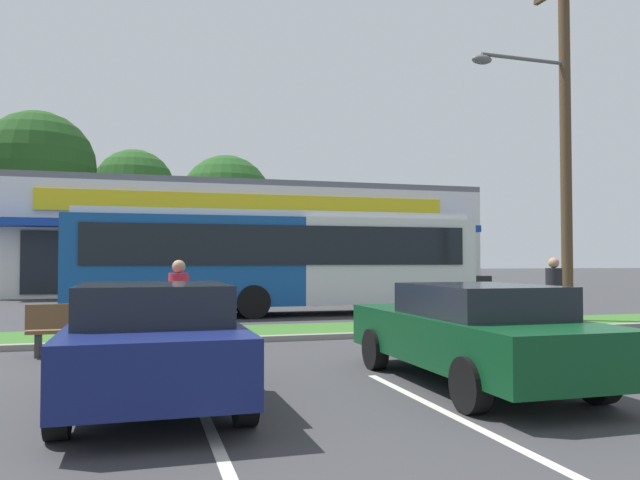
{
  "coord_description": "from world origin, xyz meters",
  "views": [
    {
      "loc": [
        -6.52,
        -0.32,
        1.72
      ],
      "look_at": [
        -1.2,
        18.1,
        2.36
      ],
      "focal_mm": 34.97,
      "sensor_mm": 36.0,
      "label": 1
    }
  ],
  "objects": [
    {
      "name": "parking_stripe_0",
      "position": [
        -5.82,
        6.24,
        0.0
      ],
      "size": [
        0.12,
        4.8,
        0.01
      ],
      "primitive_type": "cube",
      "color": "silver",
      "rests_on": "ground_plane"
    },
    {
      "name": "pedestrian_near_bench",
      "position": [
        2.45,
        11.71,
        0.9
      ],
      "size": [
        0.36,
        0.36,
        1.79
      ],
      "rotation": [
        0.0,
        0.0,
        2.05
      ],
      "color": "#47423D",
      "rests_on": "ground_plane"
    },
    {
      "name": "curb_lip",
      "position": [
        0.0,
        12.78,
        0.06
      ],
      "size": [
        56.0,
        0.24,
        0.12
      ],
      "primitive_type": "cube",
      "color": "gray",
      "rests_on": "ground_plane"
    },
    {
      "name": "car_2",
      "position": [
        5.88,
        24.35,
        0.81
      ],
      "size": [
        4.29,
        1.94,
        1.6
      ],
      "color": "black",
      "rests_on": "ground_plane"
    },
    {
      "name": "bus_stop_bench",
      "position": [
        -7.65,
        11.73,
        0.5
      ],
      "size": [
        1.6,
        0.45,
        0.95
      ],
      "rotation": [
        0.0,
        0.0,
        3.14
      ],
      "color": "brown",
      "rests_on": "ground_plane"
    },
    {
      "name": "utility_pole",
      "position": [
        4.42,
        13.98,
        5.28
      ],
      "size": [
        3.03,
        2.4,
        9.86
      ],
      "color": "#4C3826",
      "rests_on": "ground_plane"
    },
    {
      "name": "car_1",
      "position": [
        -2.08,
        7.42,
        0.73
      ],
      "size": [
        1.94,
        4.78,
        1.39
      ],
      "rotation": [
        0.0,
        0.0,
        1.57
      ],
      "color": "#0C3F1E",
      "rests_on": "ground_plane"
    },
    {
      "name": "car_0",
      "position": [
        -6.36,
        7.44,
        0.75
      ],
      "size": [
        2.02,
        4.23,
        1.45
      ],
      "rotation": [
        0.0,
        0.0,
        1.57
      ],
      "color": "navy",
      "rests_on": "ground_plane"
    },
    {
      "name": "storefront_building",
      "position": [
        -1.12,
        35.52,
        2.9
      ],
      "size": [
        25.13,
        12.39,
        5.79
      ],
      "color": "silver",
      "rests_on": "ground_plane"
    },
    {
      "name": "pedestrian_far",
      "position": [
        -5.87,
        10.84,
        0.87
      ],
      "size": [
        0.35,
        0.35,
        1.73
      ],
      "rotation": [
        0.0,
        0.0,
        1.87
      ],
      "color": "#726651",
      "rests_on": "ground_plane"
    },
    {
      "name": "grass_median",
      "position": [
        0.0,
        14.0,
        0.06
      ],
      "size": [
        56.0,
        2.2,
        0.12
      ],
      "primitive_type": "cube",
      "color": "#386B28",
      "rests_on": "ground_plane"
    },
    {
      "name": "parking_stripe_1",
      "position": [
        -3.18,
        6.06,
        0.0
      ],
      "size": [
        0.12,
        4.8,
        0.01
      ],
      "primitive_type": "cube",
      "color": "silver",
      "rests_on": "ground_plane"
    },
    {
      "name": "city_bus",
      "position": [
        -2.32,
        19.09,
        1.77
      ],
      "size": [
        12.74,
        2.84,
        3.25
      ],
      "rotation": [
        0.0,
        0.0,
        -0.02
      ],
      "color": "#144793",
      "rests_on": "ground_plane"
    },
    {
      "name": "tree_mid_left",
      "position": [
        -7.0,
        46.02,
        6.78
      ],
      "size": [
        5.76,
        5.76,
        9.68
      ],
      "color": "#473323",
      "rests_on": "ground_plane"
    },
    {
      "name": "tree_mid",
      "position": [
        -0.34,
        46.75,
        6.29
      ],
      "size": [
        6.79,
        6.79,
        9.69
      ],
      "color": "#473323",
      "rests_on": "ground_plane"
    },
    {
      "name": "tree_left",
      "position": [
        -12.96,
        43.19,
        7.73
      ],
      "size": [
        7.27,
        7.27,
        11.38
      ],
      "color": "#473323",
      "rests_on": "ground_plane"
    }
  ]
}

